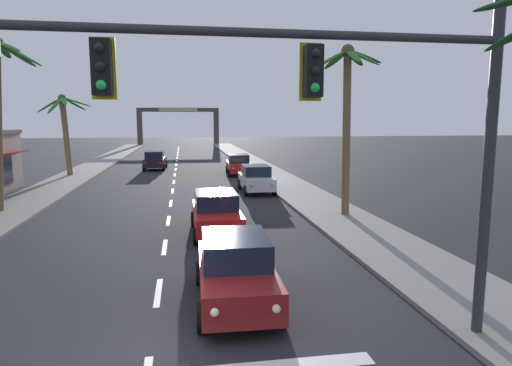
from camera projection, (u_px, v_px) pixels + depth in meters
The scene contains 13 objects.
ground_plane at pixel (149, 360), 8.44m from camera, with size 220.00×220.00×0.00m, color #232328.
sidewalk_right at pixel (293, 188), 29.22m from camera, with size 3.20×110.00×0.14m, color gray.
sidewalk_left at pixel (40, 195), 26.72m from camera, with size 3.20×110.00×0.14m, color gray.
lane_markings at pixel (180, 193), 27.60m from camera, with size 4.28×87.63×0.01m.
traffic_signal_mast at pixel (320, 101), 8.10m from camera, with size 11.06×0.41×6.98m.
sedan_lead_at_stop_bar at pixel (236, 269), 11.00m from camera, with size 2.03×4.48×1.68m.
sedan_third_in_queue at pixel (216, 213), 17.71m from camera, with size 1.97×4.46×1.68m.
sedan_oncoming_far at pixel (155, 160), 40.90m from camera, with size 2.09×4.51×1.68m.
sedan_parked_nearest_kerb at pixel (256, 179), 28.02m from camera, with size 1.95×4.45×1.68m.
sedan_parked_mid_kerb at pixel (239, 164), 36.89m from camera, with size 2.05×4.49×1.68m.
palm_left_third at pixel (65, 122), 35.06m from camera, with size 4.29×4.27×6.52m.
palm_right_second at pixel (347, 98), 20.09m from camera, with size 3.23×3.17×7.86m.
town_gateway_arch at pixel (178, 121), 79.53m from camera, with size 14.41×0.90×6.64m.
Camera 1 is at (0.74, -8.11, 4.52)m, focal length 31.25 mm.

